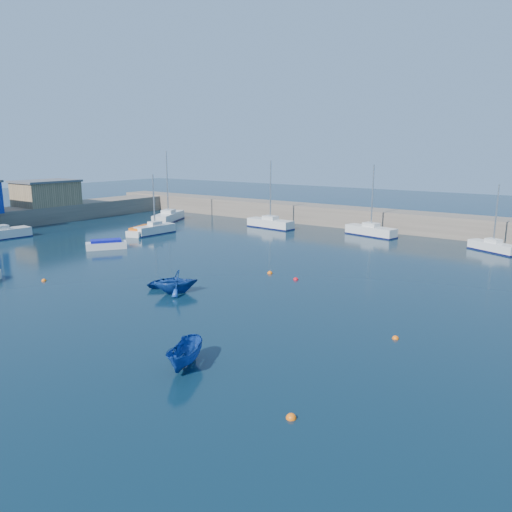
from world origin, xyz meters
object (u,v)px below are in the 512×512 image
Objects in this scene: sailboat_6 at (371,231)px; sailboat_7 at (493,247)px; brick_shed_a at (46,194)px; dinghy_right at (186,355)px; sailboat_4 at (169,217)px; sailboat_3 at (155,229)px; motorboat_1 at (106,245)px; sailboat_5 at (270,223)px; motorboat_2 at (143,231)px; dinghy_center at (163,282)px; dinghy_left at (176,282)px.

sailboat_7 is (14.41, -1.68, -0.10)m from sailboat_6.
brick_shed_a is 57.84m from dinghy_right.
sailboat_7 is (43.96, 4.25, -0.13)m from sailboat_4.
dinghy_right is at bearing -68.31° from sailboat_4.
brick_shed_a is 21.73m from sailboat_3.
sailboat_5 is at bearing 108.83° from motorboat_1.
motorboat_2 is (20.34, 0.41, -3.61)m from brick_shed_a.
motorboat_2 is at bearing 138.19° from sailboat_7.
dinghy_center is 15.47m from dinghy_right.
motorboat_1 is (9.73, -18.77, -0.20)m from sailboat_4.
motorboat_2 is 40.59m from dinghy_right.
sailboat_3 is (21.41, 1.50, -3.46)m from brick_shed_a.
dinghy_right is (8.09, -41.39, 0.00)m from sailboat_6.
brick_shed_a is 2.60× the size of dinghy_center.
motorboat_2 is at bearing 118.27° from dinghy_right.
sailboat_4 is 30.15m from sailboat_6.
motorboat_1 is (-19.83, -24.70, -0.16)m from sailboat_6.
brick_shed_a is at bearing 163.22° from motorboat_2.
sailboat_3 is 15.64m from sailboat_5.
sailboat_6 reaches higher than motorboat_2.
sailboat_3 is 25.00m from dinghy_center.
sailboat_6 is 31.77m from dinghy_center.
sailboat_6 is 28.66m from motorboat_2.
sailboat_7 is at bearing -84.59° from sailboat_6.
sailboat_5 reaches higher than sailboat_3.
sailboat_5 is 2.95× the size of dinghy_center.
dinghy_center is at bearing -174.87° from sailboat_6.
dinghy_right is (52.11, -24.85, -3.45)m from brick_shed_a.
sailboat_7 is 40.21m from dinghy_right.
sailboat_6 is at bearing 36.26° from sailboat_3.
dinghy_left is (-1.70, -32.29, 0.23)m from sailboat_6.
sailboat_5 reaches higher than sailboat_6.
dinghy_center is (40.19, -15.00, -3.78)m from brick_shed_a.
dinghy_right is (11.92, -9.85, 0.33)m from dinghy_center.
sailboat_5 is 32.38m from dinghy_left.
brick_shed_a is at bearing 169.34° from dinghy_center.
dinghy_right is (-6.32, -39.71, 0.10)m from sailboat_7.
sailboat_6 reaches higher than dinghy_left.
motorboat_1 is 1.40× the size of dinghy_center.
sailboat_6 is (29.56, 5.93, -0.04)m from sailboat_4.
motorboat_1 is 32.52m from dinghy_right.
sailboat_7 is at bearing -19.50° from sailboat_4.
dinghy_center is 0.93× the size of dinghy_left.
dinghy_right is (21.77, -39.19, -0.01)m from sailboat_5.
sailboat_6 reaches higher than sailboat_7.
sailboat_3 is at bearing 140.22° from motorboat_1.
motorboat_1 is at bearing -71.26° from sailboat_3.
dinghy_left is (42.33, -15.75, -3.22)m from brick_shed_a.
sailboat_4 reaches higher than motorboat_1.
motorboat_1 is at bearing 151.33° from sailboat_7.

